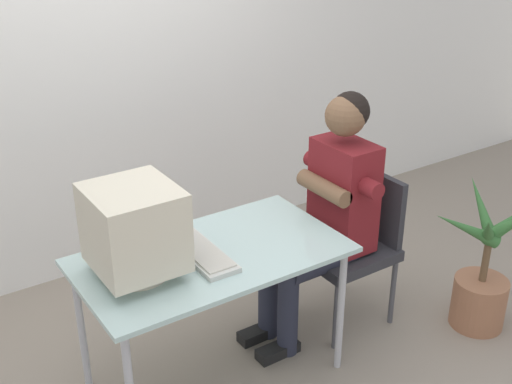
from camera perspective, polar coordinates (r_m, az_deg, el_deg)
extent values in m
plane|color=gray|center=(3.47, -3.54, -15.70)|extent=(12.00, 12.00, 0.00)
cube|color=silver|center=(4.10, -10.65, 13.87)|extent=(8.00, 0.10, 3.00)
cylinder|color=#B7B7BC|center=(3.34, 7.41, -10.22)|extent=(0.04, 0.04, 0.70)
cylinder|color=#B7B7BC|center=(3.30, -14.99, -11.46)|extent=(0.04, 0.04, 0.70)
cylinder|color=#B7B7BC|center=(3.71, 1.61, -6.03)|extent=(0.04, 0.04, 0.70)
cube|color=silver|center=(3.06, -3.89, -5.56)|extent=(1.25, 0.70, 0.02)
cylinder|color=beige|center=(2.92, -10.24, -6.96)|extent=(0.27, 0.27, 0.02)
cylinder|color=beige|center=(2.91, -10.28, -6.50)|extent=(0.06, 0.06, 0.04)
cube|color=beige|center=(2.81, -10.59, -3.07)|extent=(0.36, 0.38, 0.36)
cube|color=black|center=(2.88, -7.20, -2.12)|extent=(0.01, 0.33, 0.29)
cube|color=silver|center=(3.03, -4.81, -5.33)|extent=(0.17, 0.46, 0.02)
cube|color=beige|center=(3.02, -4.82, -5.07)|extent=(0.14, 0.41, 0.01)
cylinder|color=#4C4C51|center=(3.54, 7.00, -10.69)|extent=(0.03, 0.03, 0.41)
cylinder|color=#4C4C51|center=(3.78, 11.85, -8.51)|extent=(0.03, 0.03, 0.41)
cylinder|color=#4C4C51|center=(3.81, 2.95, -7.73)|extent=(0.03, 0.03, 0.41)
cylinder|color=#4C4C51|center=(4.03, 7.71, -5.90)|extent=(0.03, 0.03, 0.41)
cube|color=#2D2D33|center=(3.66, 7.58, -5.05)|extent=(0.47, 0.47, 0.06)
cube|color=#2D2D33|center=(3.69, 10.33, -1.05)|extent=(0.04, 0.43, 0.39)
cube|color=maroon|center=(3.49, 7.65, -0.22)|extent=(0.22, 0.35, 0.59)
sphere|color=brown|center=(3.32, 7.82, 6.60)|extent=(0.21, 0.21, 0.21)
sphere|color=black|center=(3.33, 8.23, 7.01)|extent=(0.20, 0.20, 0.20)
cylinder|color=#262838|center=(3.45, 5.70, -6.03)|extent=(0.42, 0.14, 0.14)
cylinder|color=#262838|center=(3.57, 3.88, -4.81)|extent=(0.42, 0.14, 0.14)
cylinder|color=#262838|center=(3.47, 2.80, -10.52)|extent=(0.11, 0.11, 0.49)
cylinder|color=#262838|center=(3.59, 1.07, -9.15)|extent=(0.11, 0.11, 0.49)
cube|color=black|center=(3.57, 1.93, -13.66)|extent=(0.24, 0.09, 0.06)
cube|color=black|center=(3.69, 0.26, -12.21)|extent=(0.24, 0.09, 0.06)
cylinder|color=maroon|center=(3.29, 9.80, 0.40)|extent=(0.09, 0.14, 0.09)
cylinder|color=maroon|center=(3.57, 5.39, 2.65)|extent=(0.09, 0.14, 0.09)
cylinder|color=brown|center=(3.38, 5.92, 0.35)|extent=(0.09, 0.35, 0.09)
cylinder|color=#9E6647|center=(3.93, 18.85, -9.09)|extent=(0.30, 0.30, 0.29)
cylinder|color=brown|center=(3.79, 19.44, -5.50)|extent=(0.04, 0.04, 0.28)
cone|color=#386E35|center=(3.78, 21.38, -2.32)|extent=(0.38, 0.15, 0.25)
cone|color=#386E35|center=(3.74, 19.13, -1.45)|extent=(0.15, 0.30, 0.35)
cone|color=#386E35|center=(3.63, 17.92, -3.05)|extent=(0.36, 0.25, 0.25)
cone|color=#386E35|center=(3.57, 19.62, -3.19)|extent=(0.33, 0.23, 0.32)
cylinder|color=blue|center=(3.16, -7.27, -3.27)|extent=(0.08, 0.08, 0.10)
torus|color=blue|center=(3.20, -7.64, -2.95)|extent=(0.07, 0.01, 0.07)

